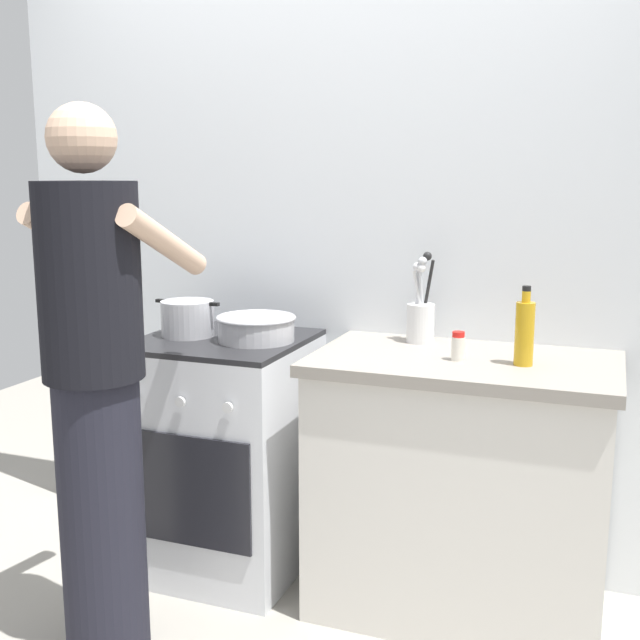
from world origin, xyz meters
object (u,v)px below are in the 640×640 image
(mixing_bowl, at_px, (256,327))
(oil_bottle, at_px, (525,332))
(stove_range, at_px, (225,453))
(person, at_px, (96,390))
(pot, at_px, (188,318))
(spice_bottle, at_px, (458,346))
(utensil_crock, at_px, (421,317))

(mixing_bowl, relative_size, oil_bottle, 1.15)
(stove_range, xyz_separation_m, person, (-0.09, -0.64, 0.41))
(pot, relative_size, spice_bottle, 2.75)
(utensil_crock, bearing_deg, mixing_bowl, -161.17)
(utensil_crock, height_order, oil_bottle, utensil_crock)
(pot, relative_size, utensil_crock, 0.81)
(pot, distance_m, mixing_bowl, 0.28)
(pot, distance_m, oil_bottle, 1.23)
(mixing_bowl, bearing_deg, oil_bottle, -1.94)
(stove_range, relative_size, oil_bottle, 3.53)
(mixing_bowl, height_order, person, person)
(spice_bottle, xyz_separation_m, person, (-0.97, -0.60, -0.09))
(utensil_crock, bearing_deg, person, -133.61)
(mixing_bowl, height_order, utensil_crock, utensil_crock)
(utensil_crock, relative_size, person, 0.19)
(mixing_bowl, distance_m, oil_bottle, 0.96)
(utensil_crock, bearing_deg, spice_bottle, -52.10)
(stove_range, height_order, utensil_crock, utensil_crock)
(pot, bearing_deg, person, -85.37)
(mixing_bowl, relative_size, utensil_crock, 0.90)
(mixing_bowl, relative_size, person, 0.17)
(mixing_bowl, height_order, oil_bottle, oil_bottle)
(pot, bearing_deg, utensil_crock, 13.34)
(utensil_crock, distance_m, oil_bottle, 0.45)
(stove_range, bearing_deg, pot, -177.67)
(stove_range, bearing_deg, spice_bottle, -2.51)
(stove_range, relative_size, utensil_crock, 2.76)
(oil_bottle, distance_m, person, 1.34)
(spice_bottle, bearing_deg, pot, 178.15)
(stove_range, relative_size, pot, 3.41)
(pot, height_order, utensil_crock, utensil_crock)
(utensil_crock, distance_m, person, 1.16)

